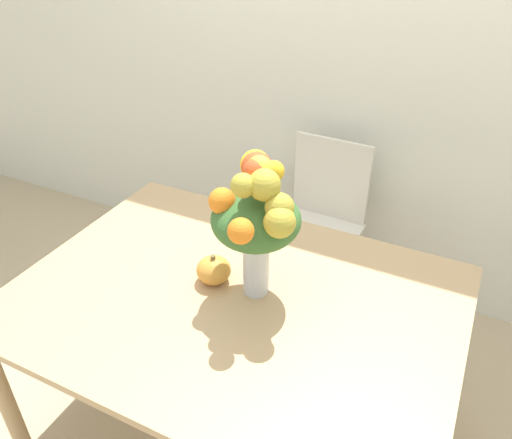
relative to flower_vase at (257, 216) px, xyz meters
The scene contains 6 objects.
ground_plane 1.06m from the flower_vase, 136.13° to the right, with size 12.00×12.00×0.00m, color tan.
wall_back 1.21m from the flower_vase, 92.87° to the left, with size 8.00×0.06×2.70m.
dining_table 0.40m from the flower_vase, 136.13° to the right, with size 1.51×1.09×0.75m.
flower_vase is the anchor object (origin of this frame).
pumpkin 0.31m from the flower_vase, behind, with size 0.12×0.12×0.11m.
dining_chair_near_window 1.04m from the flower_vase, 94.77° to the left, with size 0.44×0.44×0.91m.
Camera 1 is at (0.64, -1.13, 1.89)m, focal length 35.00 mm.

